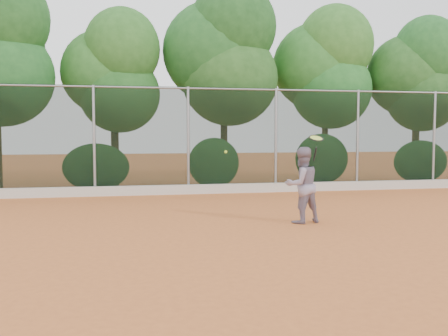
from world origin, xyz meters
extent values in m
plane|color=#C8672F|center=(0.00, 0.00, 0.00)|extent=(80.00, 80.00, 0.00)
cube|color=beige|center=(0.00, 6.82, 0.15)|extent=(24.00, 0.20, 0.30)
imported|color=gray|center=(1.77, 1.09, 0.84)|extent=(0.94, 0.81, 1.68)
cube|color=black|center=(0.00, 7.00, 1.75)|extent=(24.00, 0.01, 3.50)
cylinder|color=gray|center=(0.00, 7.00, 3.45)|extent=(24.00, 0.06, 0.06)
cylinder|color=gray|center=(-3.00, 7.00, 1.75)|extent=(0.09, 0.09, 3.50)
cylinder|color=gray|center=(0.00, 7.00, 1.75)|extent=(0.09, 0.09, 3.50)
cylinder|color=gray|center=(3.00, 7.00, 1.75)|extent=(0.09, 0.09, 3.50)
cylinder|color=gray|center=(6.00, 7.00, 1.75)|extent=(0.09, 0.09, 3.50)
cylinder|color=gray|center=(9.00, 7.00, 1.75)|extent=(0.09, 0.09, 3.50)
ellipsoid|color=#2D772D|center=(-6.10, 8.80, 3.90)|extent=(3.50, 2.90, 3.40)
ellipsoid|color=#2C6C29|center=(-6.00, 8.70, 5.80)|extent=(3.10, 2.60, 3.20)
cylinder|color=#3A2716|center=(-2.40, 9.30, 1.20)|extent=(0.28, 0.28, 2.40)
ellipsoid|color=#20541D|center=(-2.20, 9.20, 3.40)|extent=(2.90, 2.40, 2.80)
ellipsoid|color=#286221|center=(-2.70, 9.50, 4.20)|extent=(3.20, 2.70, 3.10)
ellipsoid|color=#275B1F|center=(-2.10, 9.00, 5.00)|extent=(2.70, 2.30, 2.90)
cylinder|color=#402618|center=(1.60, 9.00, 1.50)|extent=(0.26, 0.26, 3.00)
ellipsoid|color=#39732B|center=(1.80, 8.90, 4.00)|extent=(3.60, 3.00, 3.50)
ellipsoid|color=#2E742C|center=(1.30, 9.20, 5.00)|extent=(3.90, 3.20, 3.80)
ellipsoid|color=#2B6928|center=(1.90, 8.80, 5.90)|extent=(3.20, 2.70, 3.30)
cylinder|color=#47321B|center=(5.70, 9.20, 1.35)|extent=(0.24, 0.24, 2.70)
ellipsoid|color=#205F22|center=(5.90, 9.10, 3.70)|extent=(3.20, 2.70, 3.10)
ellipsoid|color=#256121|center=(5.40, 9.40, 4.60)|extent=(3.50, 2.90, 3.40)
ellipsoid|color=#2B6121|center=(6.00, 9.00, 5.40)|extent=(3.00, 2.50, 3.10)
cylinder|color=#48341B|center=(9.40, 8.80, 1.25)|extent=(0.28, 0.28, 2.50)
ellipsoid|color=#346B28|center=(9.60, 8.70, 3.50)|extent=(3.00, 2.50, 2.90)
ellipsoid|color=#37732C|center=(9.10, 9.00, 4.30)|extent=(3.30, 2.80, 3.20)
ellipsoid|color=#2D742C|center=(9.70, 8.60, 5.10)|extent=(2.80, 2.40, 3.00)
ellipsoid|color=#275F24|center=(-3.00, 7.80, 0.85)|extent=(2.20, 1.16, 1.60)
ellipsoid|color=#2D732B|center=(1.00, 7.80, 0.95)|extent=(1.80, 1.04, 1.76)
ellipsoid|color=#2D722B|center=(5.00, 7.80, 1.05)|extent=(2.00, 1.10, 1.84)
ellipsoid|color=#276627|center=(9.00, 7.80, 0.90)|extent=(2.16, 1.12, 1.64)
cylinder|color=black|center=(2.03, 0.97, 1.53)|extent=(0.05, 0.16, 0.31)
torus|color=black|center=(2.03, 0.91, 1.88)|extent=(0.34, 0.33, 0.15)
cylinder|color=#C8E342|center=(2.03, 0.91, 1.88)|extent=(0.29, 0.27, 0.11)
sphere|color=#C8F337|center=(0.08, 1.23, 1.58)|extent=(0.06, 0.06, 0.06)
camera|label=1|loc=(-2.06, -9.31, 1.99)|focal=40.00mm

